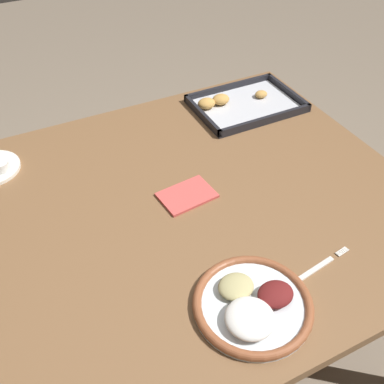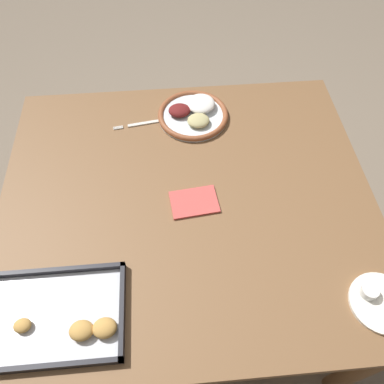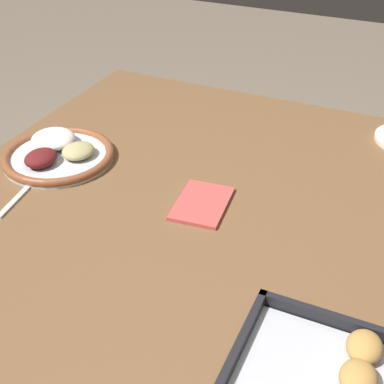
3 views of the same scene
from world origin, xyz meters
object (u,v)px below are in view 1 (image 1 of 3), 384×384
(dinner_plate, at_px, (253,305))
(baking_tray, at_px, (241,104))
(napkin, at_px, (187,195))
(fork, at_px, (314,270))

(dinner_plate, relative_size, baking_tray, 0.72)
(dinner_plate, distance_m, baking_tray, 0.81)
(dinner_plate, relative_size, napkin, 1.67)
(dinner_plate, xyz_separation_m, napkin, (0.03, 0.38, -0.01))
(dinner_plate, height_order, baking_tray, dinner_plate)
(fork, bearing_deg, napkin, 104.53)
(dinner_plate, distance_m, fork, 0.18)
(fork, distance_m, napkin, 0.39)
(fork, xyz_separation_m, baking_tray, (0.22, 0.68, 0.01))
(fork, relative_size, baking_tray, 0.56)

